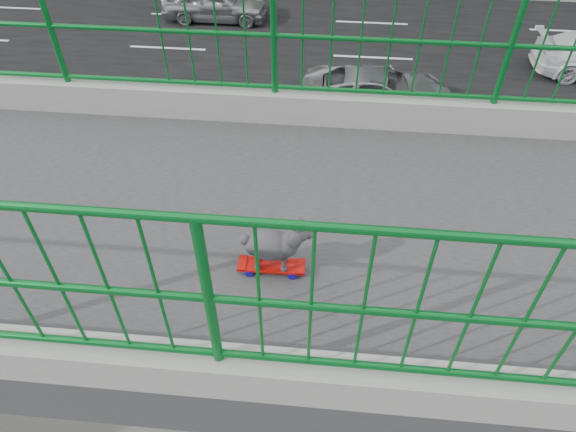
% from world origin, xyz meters
% --- Properties ---
extents(road, '(18.00, 90.00, 0.02)m').
position_xyz_m(road, '(-13.00, 0.00, 0.01)').
color(road, black).
rests_on(road, ground).
extents(footbridge, '(3.00, 24.00, 7.00)m').
position_xyz_m(footbridge, '(0.00, 0.00, 5.22)').
color(footbridge, '#2D2D2F').
rests_on(footbridge, ground).
extents(railing, '(3.00, 24.00, 1.42)m').
position_xyz_m(railing, '(0.00, 0.00, 7.21)').
color(railing, gray).
rests_on(railing, footbridge).
extents(skateboard, '(0.15, 0.48, 0.06)m').
position_xyz_m(skateboard, '(0.50, -1.81, 7.05)').
color(skateboard, red).
rests_on(skateboard, footbridge).
extents(poodle, '(0.22, 0.51, 0.42)m').
position_xyz_m(poodle, '(0.50, -1.79, 7.29)').
color(poodle, '#312F34').
rests_on(poodle, skateboard).
extents(car_2, '(2.31, 5.01, 1.39)m').
position_xyz_m(car_2, '(-12.40, 0.04, 0.70)').
color(car_2, '#929297').
rests_on(car_2, ground).
extents(car_4, '(1.76, 4.38, 1.49)m').
position_xyz_m(car_4, '(-18.80, -6.60, 0.75)').
color(car_4, '#929297').
rests_on(car_4, ground).
extents(car_5, '(1.57, 4.49, 1.48)m').
position_xyz_m(car_5, '(-6.00, -7.40, 0.74)').
color(car_5, '#929297').
rests_on(car_5, ground).
extents(car_6, '(2.49, 5.40, 1.50)m').
position_xyz_m(car_6, '(-9.20, -1.34, 0.75)').
color(car_6, black).
rests_on(car_6, ground).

